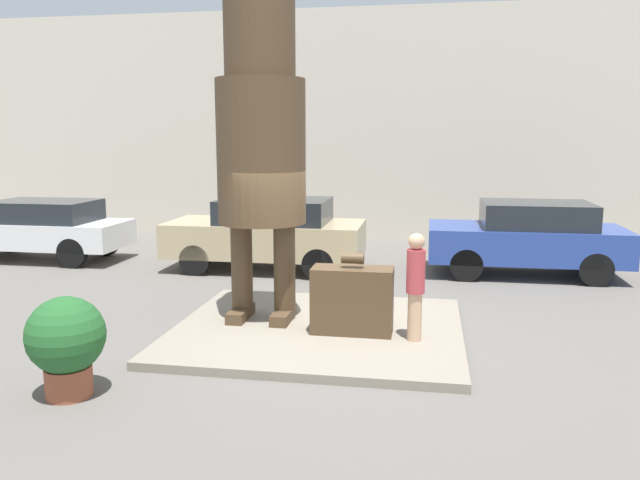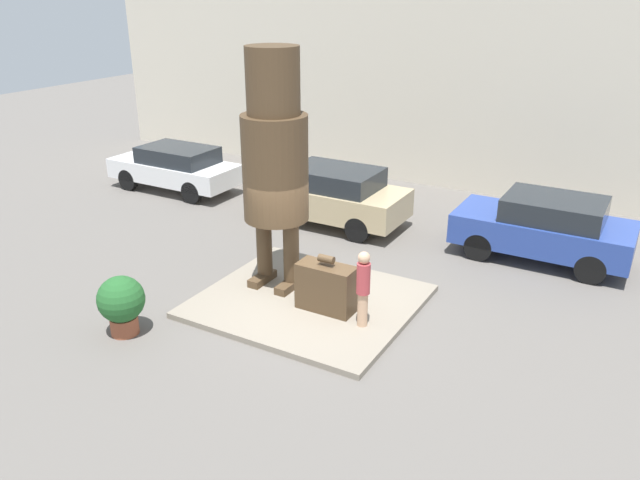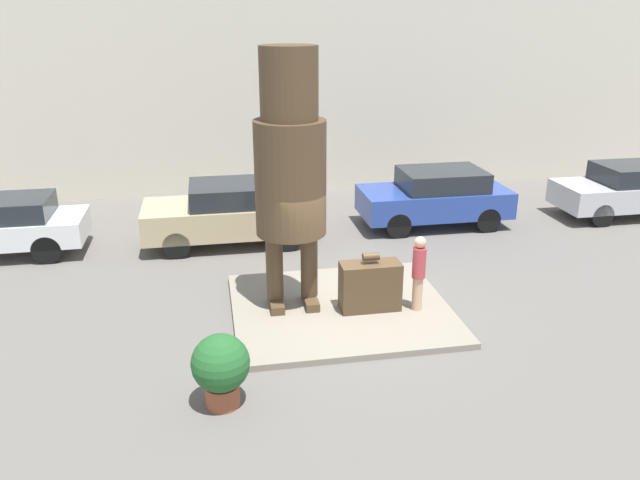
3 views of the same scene
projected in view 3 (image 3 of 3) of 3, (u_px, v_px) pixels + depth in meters
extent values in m
plane|color=#605B56|center=(340.00, 311.00, 12.79)|extent=(60.00, 60.00, 0.00)
cube|color=gray|center=(340.00, 309.00, 12.76)|extent=(4.38, 3.94, 0.12)
cube|color=beige|center=(280.00, 90.00, 20.41)|extent=(28.00, 0.60, 6.66)
cube|color=#4C3823|center=(276.00, 303.00, 12.65)|extent=(0.27, 0.79, 0.17)
cube|color=#4C3823|center=(310.00, 301.00, 12.77)|extent=(0.27, 0.79, 0.17)
cylinder|color=#4C3823|center=(274.00, 266.00, 12.49)|extent=(0.35, 0.35, 1.38)
cylinder|color=#4C3823|center=(309.00, 264.00, 12.61)|extent=(0.35, 0.35, 1.38)
cylinder|color=#4C3823|center=(290.00, 178.00, 11.93)|extent=(1.38, 1.38, 2.22)
cylinder|color=#4C3823|center=(289.00, 83.00, 11.31)|extent=(1.08, 1.08, 1.33)
cube|color=#4C3823|center=(370.00, 286.00, 12.47)|extent=(1.20, 0.53, 0.99)
cylinder|color=#4C3823|center=(371.00, 257.00, 12.25)|extent=(0.33, 0.16, 0.16)
cylinder|color=tan|center=(417.00, 293.00, 12.48)|extent=(0.20, 0.20, 0.70)
cylinder|color=#B23D42|center=(419.00, 263.00, 12.25)|extent=(0.27, 0.27, 0.62)
sphere|color=tan|center=(420.00, 242.00, 12.10)|extent=(0.23, 0.23, 0.23)
cube|color=#1E2328|center=(0.00, 209.00, 15.31)|extent=(2.39, 1.54, 0.51)
cylinder|color=black|center=(47.00, 250.00, 15.10)|extent=(0.70, 0.18, 0.70)
cylinder|color=black|center=(60.00, 229.00, 16.51)|extent=(0.70, 0.18, 0.70)
cube|color=tan|center=(230.00, 217.00, 16.29)|extent=(4.43, 1.88, 0.76)
cube|color=#1E2328|center=(237.00, 193.00, 16.10)|extent=(2.43, 1.70, 0.53)
cylinder|color=black|center=(176.00, 245.00, 15.40)|extent=(0.68, 0.18, 0.68)
cylinder|color=black|center=(178.00, 223.00, 16.97)|extent=(0.68, 0.18, 0.68)
cylinder|color=black|center=(287.00, 238.00, 15.87)|extent=(0.68, 0.18, 0.68)
cylinder|color=black|center=(279.00, 218.00, 17.44)|extent=(0.68, 0.18, 0.68)
cube|color=#284293|center=(434.00, 201.00, 17.66)|extent=(4.15, 1.88, 0.73)
cube|color=#1E2328|center=(442.00, 179.00, 17.48)|extent=(2.28, 1.69, 0.54)
cylinder|color=black|center=(398.00, 226.00, 16.79)|extent=(0.69, 0.18, 0.69)
cylinder|color=black|center=(381.00, 207.00, 18.35)|extent=(0.69, 0.18, 0.69)
cylinder|color=black|center=(488.00, 220.00, 17.23)|extent=(0.69, 0.18, 0.69)
cylinder|color=black|center=(464.00, 203.00, 18.79)|extent=(0.69, 0.18, 0.69)
cube|color=#B7B7BC|center=(628.00, 194.00, 18.50)|extent=(4.29, 1.76, 0.70)
cube|color=#1E2328|center=(638.00, 173.00, 18.32)|extent=(2.36, 1.59, 0.53)
cylinder|color=black|center=(602.00, 215.00, 17.66)|extent=(0.66, 0.18, 0.66)
cylinder|color=black|center=(571.00, 200.00, 19.12)|extent=(0.66, 0.18, 0.66)
cylinder|color=brown|center=(223.00, 395.00, 9.71)|extent=(0.54, 0.54, 0.36)
sphere|color=#235B28|center=(221.00, 363.00, 9.51)|extent=(0.91, 0.91, 0.91)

